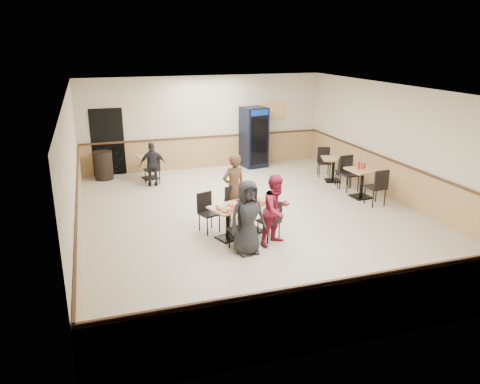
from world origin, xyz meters
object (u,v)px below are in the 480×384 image
object	(u,v)px
side_table_far	(333,166)
diner_woman_left	(247,217)
main_table	(240,215)
pepsi_cooler	(254,137)
back_table	(149,164)
diner_man_opposite	(234,188)
trash_bin	(103,165)
side_table_near	(362,179)
lone_diner	(153,165)
diner_woman_right	(276,210)

from	to	relation	value
side_table_far	diner_woman_left	bearing A→B (deg)	-135.93
main_table	pepsi_cooler	bearing A→B (deg)	48.41
diner_woman_left	back_table	distance (m)	6.05
diner_man_opposite	trash_bin	xyz separation A→B (m)	(-2.77, 4.48, -0.37)
side_table_near	trash_bin	distance (m)	7.64
diner_woman_left	trash_bin	size ratio (longest dim) A/B	1.74
main_table	diner_woman_left	world-z (taller)	diner_woman_left
diner_man_opposite	trash_bin	distance (m)	5.28
lone_diner	side_table_near	xyz separation A→B (m)	(5.19, -2.80, -0.11)
diner_woman_left	diner_woman_right	bearing A→B (deg)	14.11
lone_diner	trash_bin	size ratio (longest dim) A/B	1.47
diner_woman_right	side_table_near	world-z (taller)	diner_woman_right
main_table	diner_woman_left	distance (m)	0.95
main_table	trash_bin	bearing A→B (deg)	96.91
diner_woman_right	trash_bin	distance (m)	6.84
lone_diner	side_table_far	world-z (taller)	lone_diner
pepsi_cooler	diner_woman_right	bearing A→B (deg)	-114.71
diner_man_opposite	side_table_near	size ratio (longest dim) A/B	2.03
lone_diner	pepsi_cooler	size ratio (longest dim) A/B	0.65
diner_woman_left	side_table_near	distance (m)	4.67
diner_woman_left	side_table_far	world-z (taller)	diner_woman_left
main_table	trash_bin	distance (m)	5.99
diner_woman_left	diner_man_opposite	world-z (taller)	diner_man_opposite
side_table_near	diner_man_opposite	bearing A→B (deg)	-171.96
side_table_far	pepsi_cooler	bearing A→B (deg)	124.93
diner_woman_right	trash_bin	world-z (taller)	diner_woman_right
diner_man_opposite	lone_diner	distance (m)	3.63
diner_man_opposite	lone_diner	bearing A→B (deg)	-80.32
lone_diner	back_table	bearing A→B (deg)	-89.21
diner_woman_left	side_table_near	xyz separation A→B (m)	(4.05, 2.33, -0.23)
diner_man_opposite	pepsi_cooler	distance (m)	5.00
diner_man_opposite	pepsi_cooler	world-z (taller)	pepsi_cooler
side_table_far	back_table	xyz separation A→B (m)	(-5.20, 2.01, -0.01)
side_table_near	diner_woman_left	bearing A→B (deg)	-150.05
back_table	trash_bin	size ratio (longest dim) A/B	0.91
pepsi_cooler	diner_man_opposite	bearing A→B (deg)	-124.31
diner_woman_right	lone_diner	world-z (taller)	diner_woman_right
diner_woman_right	side_table_near	bearing A→B (deg)	5.88
side_table_far	diner_man_opposite	bearing A→B (deg)	-150.62
main_table	lone_diner	world-z (taller)	lone_diner
diner_man_opposite	back_table	world-z (taller)	diner_man_opposite
back_table	pepsi_cooler	xyz separation A→B (m)	(3.53, 0.39, 0.52)
main_table	diner_man_opposite	world-z (taller)	diner_man_opposite
diner_man_opposite	pepsi_cooler	bearing A→B (deg)	-128.41
side_table_far	trash_bin	distance (m)	6.96
diner_woman_right	pepsi_cooler	distance (m)	6.31
side_table_near	pepsi_cooler	xyz separation A→B (m)	(-1.67, 4.00, 0.47)
main_table	side_table_near	bearing A→B (deg)	0.98
diner_woman_left	diner_woman_right	distance (m)	0.76
back_table	pepsi_cooler	distance (m)	3.59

